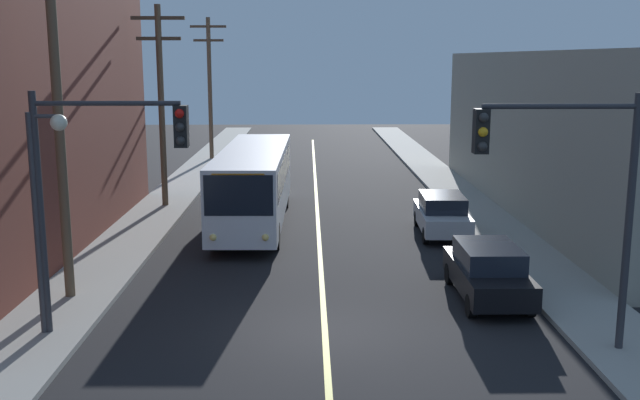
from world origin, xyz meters
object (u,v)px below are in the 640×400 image
at_px(traffic_signal_left_corner, 101,168).
at_px(traffic_signal_right_corner, 566,175).
at_px(parked_car_black, 488,271).
at_px(utility_pole_mid, 161,96).
at_px(parked_car_silver, 442,214).
at_px(utility_pole_far, 210,82).
at_px(utility_pole_near, 55,67).
at_px(city_bus, 254,182).
at_px(street_lamp_left, 44,191).

xyz_separation_m(traffic_signal_left_corner, traffic_signal_right_corner, (10.82, -1.28, 0.00)).
relative_size(parked_car_black, utility_pole_mid, 0.48).
relative_size(parked_car_silver, traffic_signal_left_corner, 0.74).
height_order(utility_pole_far, traffic_signal_right_corner, utility_pole_far).
bearing_deg(utility_pole_near, city_bus, 64.91).
height_order(utility_pole_near, street_lamp_left, utility_pole_near).
bearing_deg(traffic_signal_left_corner, utility_pole_far, 92.84).
bearing_deg(utility_pole_far, street_lamp_left, -89.66).
bearing_deg(utility_pole_far, utility_pole_mid, -90.32).
xyz_separation_m(parked_car_silver, utility_pole_mid, (-12.00, 5.48, 4.35)).
height_order(parked_car_black, utility_pole_near, utility_pole_near).
bearing_deg(utility_pole_near, traffic_signal_left_corner, -56.21).
distance_m(city_bus, utility_pole_mid, 6.56).
xyz_separation_m(utility_pole_near, utility_pole_mid, (0.20, 13.35, -1.47)).
bearing_deg(street_lamp_left, utility_pole_near, 99.63).
xyz_separation_m(utility_pole_far, traffic_signal_right_corner, (12.43, -33.72, -1.05)).
bearing_deg(utility_pole_near, traffic_signal_right_corner, -17.96).
xyz_separation_m(utility_pole_mid, traffic_signal_right_corner, (12.52, -17.48, -0.89)).
distance_m(utility_pole_near, utility_pole_mid, 13.44).
bearing_deg(utility_pole_far, traffic_signal_left_corner, -87.16).
relative_size(utility_pole_far, street_lamp_left, 1.71).
xyz_separation_m(parked_car_silver, utility_pole_far, (-11.91, 21.72, 4.51)).
relative_size(parked_car_silver, utility_pole_mid, 0.49).
bearing_deg(parked_car_silver, utility_pole_near, -147.17).
height_order(parked_car_silver, utility_pole_far, utility_pole_far).
distance_m(utility_pole_far, traffic_signal_left_corner, 32.49).
height_order(utility_pole_mid, traffic_signal_left_corner, utility_pole_mid).
distance_m(city_bus, parked_car_black, 12.49).
distance_m(parked_car_silver, traffic_signal_left_corner, 15.26).
relative_size(parked_car_black, utility_pole_far, 0.47).
distance_m(parked_car_silver, street_lamp_left, 16.15).
xyz_separation_m(utility_pole_near, traffic_signal_left_corner, (1.90, -2.84, -2.36)).
distance_m(parked_car_silver, traffic_signal_right_corner, 12.50).
xyz_separation_m(utility_pole_far, traffic_signal_left_corner, (1.61, -32.43, -1.05)).
bearing_deg(utility_pole_near, parked_car_black, -0.32).
height_order(utility_pole_near, traffic_signal_left_corner, utility_pole_near).
bearing_deg(parked_car_black, traffic_signal_right_corner, -81.21).
bearing_deg(parked_car_silver, traffic_signal_left_corner, -133.88).
distance_m(parked_car_black, parked_car_silver, 7.94).
bearing_deg(traffic_signal_right_corner, traffic_signal_left_corner, 173.24).
bearing_deg(traffic_signal_left_corner, traffic_signal_right_corner, -6.76).
height_order(utility_pole_far, traffic_signal_left_corner, utility_pole_far).
bearing_deg(utility_pole_far, parked_car_silver, -61.26).
relative_size(traffic_signal_left_corner, traffic_signal_right_corner, 1.00).
bearing_deg(traffic_signal_left_corner, utility_pole_near, 123.79).
height_order(city_bus, utility_pole_near, utility_pole_near).
relative_size(utility_pole_mid, traffic_signal_left_corner, 1.52).
relative_size(parked_car_silver, traffic_signal_right_corner, 0.74).
distance_m(utility_pole_mid, traffic_signal_right_corner, 21.52).
xyz_separation_m(city_bus, traffic_signal_left_corner, (-2.73, -12.74, 2.49)).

